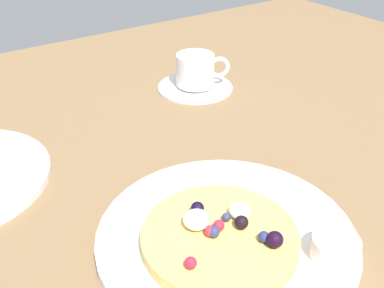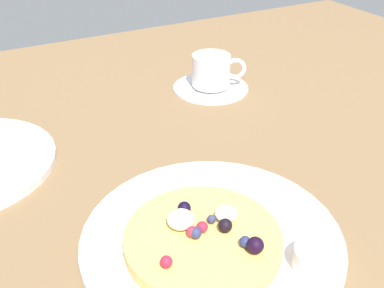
{
  "view_description": "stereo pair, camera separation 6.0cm",
  "coord_description": "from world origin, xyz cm",
  "px_view_note": "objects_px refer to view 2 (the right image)",
  "views": [
    {
      "loc": [
        -27.56,
        -42.57,
        37.04
      ],
      "look_at": [
        2.76,
        1.54,
        4.0
      ],
      "focal_mm": 42.28,
      "sensor_mm": 36.0,
      "label": 1
    },
    {
      "loc": [
        -22.47,
        -45.66,
        37.04
      ],
      "look_at": [
        2.76,
        1.54,
        4.0
      ],
      "focal_mm": 42.28,
      "sensor_mm": 36.0,
      "label": 2
    }
  ],
  "objects_px": {
    "coffee_cup": "(212,70)",
    "pancake_plate": "(212,239)",
    "syrup_ramekin": "(318,259)",
    "coffee_saucer": "(211,87)"
  },
  "relations": [
    {
      "from": "coffee_cup",
      "to": "pancake_plate",
      "type": "bearing_deg",
      "value": -120.24
    },
    {
      "from": "coffee_saucer",
      "to": "coffee_cup",
      "type": "bearing_deg",
      "value": -27.29
    },
    {
      "from": "syrup_ramekin",
      "to": "coffee_cup",
      "type": "distance_m",
      "value": 0.48
    },
    {
      "from": "pancake_plate",
      "to": "syrup_ramekin",
      "type": "distance_m",
      "value": 0.12
    },
    {
      "from": "pancake_plate",
      "to": "coffee_saucer",
      "type": "height_order",
      "value": "pancake_plate"
    },
    {
      "from": "syrup_ramekin",
      "to": "coffee_cup",
      "type": "xyz_separation_m",
      "value": [
        0.14,
        0.46,
        0.01
      ]
    },
    {
      "from": "syrup_ramekin",
      "to": "pancake_plate",
      "type": "bearing_deg",
      "value": 126.28
    },
    {
      "from": "pancake_plate",
      "to": "coffee_cup",
      "type": "xyz_separation_m",
      "value": [
        0.21,
        0.36,
        0.03
      ]
    },
    {
      "from": "syrup_ramekin",
      "to": "coffee_cup",
      "type": "height_order",
      "value": "coffee_cup"
    },
    {
      "from": "pancake_plate",
      "to": "syrup_ramekin",
      "type": "xyz_separation_m",
      "value": [
        0.07,
        -0.1,
        0.02
      ]
    }
  ]
}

